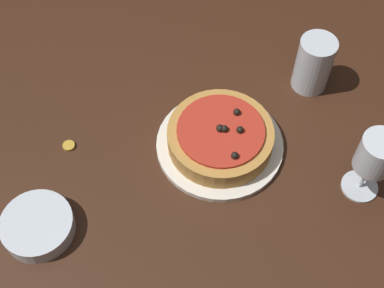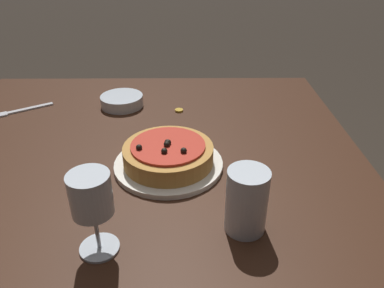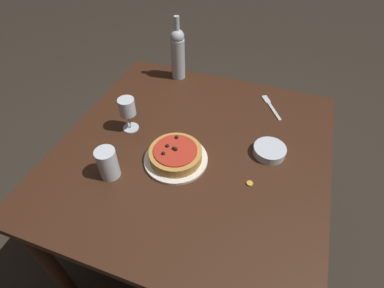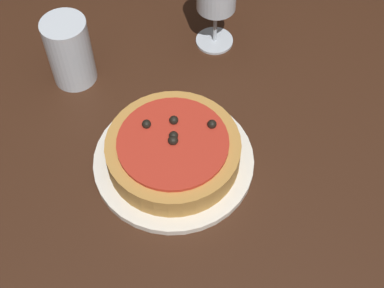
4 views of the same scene
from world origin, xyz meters
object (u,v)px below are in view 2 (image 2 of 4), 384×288
Objects in this scene: water_cup at (247,201)px; dining_table at (138,185)px; side_bowl at (122,101)px; bottle_cap at (179,110)px; fork at (16,112)px; dinner_plate at (169,164)px; pizza at (168,154)px; wine_glass at (91,198)px.

dining_table is at bearing 133.26° from water_cup.
side_bowl is 0.18m from bottle_cap.
dining_table is 8.59× the size of side_bowl.
side_bowl is at bearing 155.47° from fork.
pizza is (-0.00, -0.00, 0.03)m from dinner_plate.
water_cup is (0.15, -0.20, 0.06)m from dinner_plate.
side_bowl is 5.38× the size of bottle_cap.
dinner_plate reaches higher than fork.
wine_glass is 1.24× the size of water_cup.
water_cup is 0.96× the size of side_bowl.
dinner_plate is 0.55m from fork.
dinner_plate is 0.37m from side_bowl.
water_cup reaches higher than bottle_cap.
water_cup is at bearing -53.96° from dinner_plate.
dining_table is at bearing 114.22° from fork.
dinner_plate is 0.30m from bottle_cap.
pizza is 1.65× the size of water_cup.
pizza is 0.55m from fork.
dinner_plate is 1.93× the size of side_bowl.
dinner_plate is at bearing 115.35° from fork.
fork is (-0.36, 0.55, -0.11)m from wine_glass.
side_bowl reaches higher than dinner_plate.
bottle_cap is (0.12, 0.55, -0.11)m from wine_glass.
side_bowl is at bearing 115.11° from dinner_plate.
fork is at bearing 123.36° from wine_glass.
pizza is at bearing -64.90° from side_bowl.
water_cup reaches higher than pizza.
bottle_cap is at bearing -12.99° from side_bowl.
fork is (-0.31, -0.04, -0.01)m from side_bowl.
bottle_cap is at bearing 86.63° from dinner_plate.
side_bowl is 0.76× the size of fork.
dinner_plate is at bearing -64.89° from side_bowl.
dining_table is 0.47m from fork.
pizza is at bearing 126.06° from water_cup.
pizza is 1.59× the size of side_bowl.
wine_glass reaches higher than fork.
pizza is 0.30m from bottle_cap.
wine_glass reaches higher than pizza.
dining_table is at bearing -111.11° from bottle_cap.
fork is (-0.39, 0.25, 0.09)m from dining_table.
pizza is 0.29m from wine_glass.
water_cup reaches higher than side_bowl.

